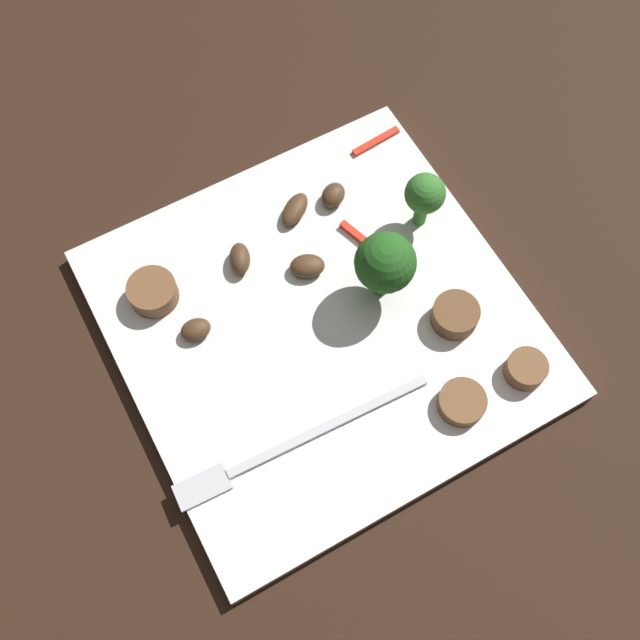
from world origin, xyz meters
name	(u,v)px	position (x,y,z in m)	size (l,w,h in m)	color
ground_plane	(320,326)	(0.00, 0.00, 0.00)	(1.40, 1.40, 0.00)	black
plate	(320,323)	(0.00, 0.00, 0.01)	(0.27, 0.27, 0.01)	white
fork	(285,447)	(0.06, 0.07, 0.01)	(0.18, 0.02, 0.00)	silver
broccoli_floret_0	(425,195)	(-0.10, -0.04, 0.04)	(0.03, 0.03, 0.05)	#408630
broccoli_floret_1	(388,268)	(-0.05, 0.00, 0.05)	(0.04, 0.04, 0.06)	#296420
sausage_slice_0	(462,402)	(-0.05, 0.10, 0.02)	(0.03, 0.03, 0.01)	brown
sausage_slice_1	(526,369)	(-0.10, 0.10, 0.02)	(0.03, 0.03, 0.01)	brown
sausage_slice_2	(455,315)	(-0.08, 0.04, 0.02)	(0.03, 0.03, 0.02)	brown
sausage_slice_3	(153,292)	(0.09, -0.07, 0.02)	(0.03, 0.03, 0.02)	brown
mushroom_0	(196,330)	(0.08, -0.03, 0.02)	(0.02, 0.02, 0.01)	#4C331E
mushroom_1	(333,195)	(-0.06, -0.08, 0.02)	(0.02, 0.02, 0.01)	#4C331E
mushroom_2	(307,266)	(-0.01, -0.04, 0.02)	(0.02, 0.02, 0.01)	#4C331E
mushroom_3	(295,209)	(-0.03, -0.08, 0.02)	(0.03, 0.02, 0.01)	#4C331E
mushroom_4	(240,259)	(0.03, -0.07, 0.02)	(0.02, 0.01, 0.01)	#4C331E
pepper_strip_0	(376,141)	(-0.11, -0.11, 0.01)	(0.04, 0.01, 0.00)	red
pepper_strip_2	(365,242)	(-0.06, -0.04, 0.01)	(0.05, 0.01, 0.00)	red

